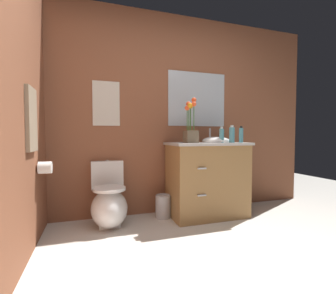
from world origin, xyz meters
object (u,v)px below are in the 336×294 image
at_px(flower_vase, 191,128).
at_px(hanging_towel, 31,119).
at_px(wall_poster, 106,104).
at_px(wall_mirror, 197,99).
at_px(soap_bottle, 222,135).
at_px(trash_bin, 163,206).
at_px(toilet_paper_roll, 45,168).
at_px(toilet, 109,203).
at_px(lotion_bottle, 241,135).
at_px(hand_wash_bottle, 232,135).
at_px(vanity_cabinet, 207,178).

xyz_separation_m(flower_vase, hanging_towel, (-1.54, -0.32, 0.04)).
bearing_deg(wall_poster, wall_mirror, 0.00).
distance_m(flower_vase, wall_mirror, 0.59).
relative_size(soap_bottle, trash_bin, 0.69).
bearing_deg(toilet_paper_roll, toilet, 18.74).
xyz_separation_m(lotion_bottle, wall_mirror, (-0.37, 0.45, 0.47)).
xyz_separation_m(toilet, soap_bottle, (1.30, -0.13, 0.73)).
bearing_deg(hanging_towel, toilet_paper_roll, 76.37).
bearing_deg(hanging_towel, hand_wash_bottle, 6.70).
bearing_deg(hand_wash_bottle, flower_vase, 170.95).
distance_m(soap_bottle, hand_wash_bottle, 0.12).
relative_size(toilet, lotion_bottle, 3.52).
height_order(lotion_bottle, wall_poster, wall_poster).
bearing_deg(hand_wash_bottle, lotion_bottle, 0.69).
xyz_separation_m(vanity_cabinet, hanging_towel, (-1.80, -0.40, 0.65)).
bearing_deg(soap_bottle, flower_vase, 176.98).
distance_m(toilet, soap_bottle, 1.49).
distance_m(vanity_cabinet, flower_vase, 0.66).
bearing_deg(flower_vase, soap_bottle, -3.02).
distance_m(trash_bin, toilet_paper_roll, 1.35).
height_order(wall_poster, toilet_paper_roll, wall_poster).
xyz_separation_m(trash_bin, hanging_towel, (-1.26, -0.48, 0.97)).
height_order(flower_vase, toilet_paper_roll, flower_vase).
bearing_deg(hanging_towel, wall_mirror, 21.07).
bearing_deg(wall_mirror, toilet_paper_roll, -165.05).
bearing_deg(toilet_paper_roll, soap_bottle, 2.12).
distance_m(soap_bottle, toilet_paper_roll, 1.90).
bearing_deg(soap_bottle, wall_poster, 163.07).
bearing_deg(hand_wash_bottle, trash_bin, 162.35).
distance_m(vanity_cabinet, hanging_towel, 1.95).
distance_m(soap_bottle, lotion_bottle, 0.24).
bearing_deg(wall_mirror, flower_vase, -123.84).
relative_size(soap_bottle, toilet_paper_roll, 1.71).
height_order(lotion_bottle, hanging_towel, hanging_towel).
height_order(flower_vase, hanging_towel, flower_vase).
distance_m(toilet, lotion_bottle, 1.70).
height_order(toilet, lotion_bottle, lotion_bottle).
bearing_deg(hand_wash_bottle, wall_poster, 162.08).
bearing_deg(flower_vase, trash_bin, 149.16).
distance_m(soap_bottle, trash_bin, 1.09).
distance_m(lotion_bottle, trash_bin, 1.26).
height_order(soap_bottle, hanging_towel, hanging_towel).
bearing_deg(toilet, soap_bottle, -5.59).
relative_size(lotion_bottle, toilet_paper_roll, 1.78).
xyz_separation_m(wall_mirror, toilet_paper_roll, (-1.74, -0.46, -0.77)).
xyz_separation_m(trash_bin, wall_poster, (-0.63, 0.21, 1.21)).
height_order(vanity_cabinet, flower_vase, flower_vase).
bearing_deg(lotion_bottle, toilet_paper_roll, -179.63).
xyz_separation_m(toilet, trash_bin, (0.63, 0.06, -0.11)).
height_order(hanging_towel, toilet_paper_roll, hanging_towel).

